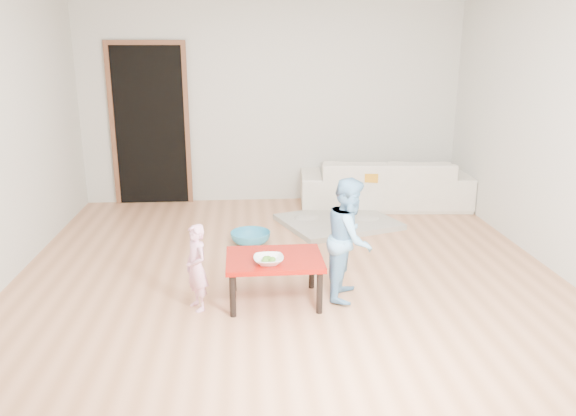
{
  "coord_description": "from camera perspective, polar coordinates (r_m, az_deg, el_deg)",
  "views": [
    {
      "loc": [
        -0.37,
        -4.99,
        2.04
      ],
      "look_at": [
        0.0,
        -0.2,
        0.65
      ],
      "focal_mm": 35.0,
      "sensor_mm": 36.0,
      "label": 1
    }
  ],
  "objects": [
    {
      "name": "red_table",
      "position": [
        4.65,
        -1.39,
        -7.26
      ],
      "size": [
        0.79,
        0.59,
        0.39
      ],
      "primitive_type": null,
      "rotation": [
        0.0,
        0.0,
        0.01
      ],
      "color": "#950F08",
      "rests_on": "floor"
    },
    {
      "name": "child_pink",
      "position": [
        4.52,
        -9.28,
        -6.0
      ],
      "size": [
        0.27,
        0.31,
        0.71
      ],
      "primitive_type": "imported",
      "rotation": [
        0.0,
        0.0,
        -1.06
      ],
      "color": "pink",
      "rests_on": "floor"
    },
    {
      "name": "bowl",
      "position": [
        4.43,
        -1.99,
        -5.31
      ],
      "size": [
        0.24,
        0.24,
        0.06
      ],
      "primitive_type": "imported",
      "color": "white",
      "rests_on": "red_table"
    },
    {
      "name": "doorway",
      "position": [
        7.64,
        -13.8,
        8.06
      ],
      "size": [
        1.02,
        0.08,
        2.11
      ],
      "primitive_type": null,
      "color": "brown",
      "rests_on": "back_wall"
    },
    {
      "name": "sofa",
      "position": [
        7.47,
        9.75,
        2.59
      ],
      "size": [
        2.24,
        1.02,
        0.63
      ],
      "primitive_type": "imported",
      "rotation": [
        0.0,
        0.0,
        3.06
      ],
      "color": "silver",
      "rests_on": "floor"
    },
    {
      "name": "cushion",
      "position": [
        7.16,
        7.48,
        3.37
      ],
      "size": [
        0.49,
        0.45,
        0.11
      ],
      "primitive_type": "cube",
      "rotation": [
        0.0,
        0.0,
        -0.23
      ],
      "color": "orange",
      "rests_on": "sofa"
    },
    {
      "name": "broccoli",
      "position": [
        4.43,
        -1.99,
        -5.32
      ],
      "size": [
        0.12,
        0.12,
        0.06
      ],
      "primitive_type": null,
      "color": "#2D5919",
      "rests_on": "red_table"
    },
    {
      "name": "blanket",
      "position": [
        6.68,
        5.09,
        -1.41
      ],
      "size": [
        1.52,
        1.39,
        0.06
      ],
      "primitive_type": null,
      "rotation": [
        0.0,
        0.0,
        0.35
      ],
      "color": "#AFAA9A",
      "rests_on": "floor"
    },
    {
      "name": "right_wall",
      "position": [
        5.8,
        25.48,
        7.27
      ],
      "size": [
        0.02,
        5.0,
        2.6
      ],
      "primitive_type": "cube",
      "color": "beige",
      "rests_on": "floor"
    },
    {
      "name": "child_blue",
      "position": [
        4.66,
        6.29,
        -3.1
      ],
      "size": [
        0.52,
        0.59,
        1.02
      ],
      "primitive_type": "imported",
      "rotation": [
        0.0,
        0.0,
        1.25
      ],
      "color": "#62B4E3",
      "rests_on": "floor"
    },
    {
      "name": "basin",
      "position": [
        6.01,
        -3.83,
        -3.05
      ],
      "size": [
        0.43,
        0.43,
        0.13
      ],
      "primitive_type": "imported",
      "color": "teal",
      "rests_on": "floor"
    },
    {
      "name": "floor",
      "position": [
        5.4,
        -0.17,
        -6.04
      ],
      "size": [
        5.0,
        5.0,
        0.01
      ],
      "primitive_type": "cube",
      "color": "#AF744B",
      "rests_on": "ground"
    },
    {
      "name": "back_wall",
      "position": [
        7.53,
        -1.63,
        10.51
      ],
      "size": [
        5.0,
        0.02,
        2.6
      ],
      "primitive_type": "cube",
      "color": "beige",
      "rests_on": "floor"
    }
  ]
}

